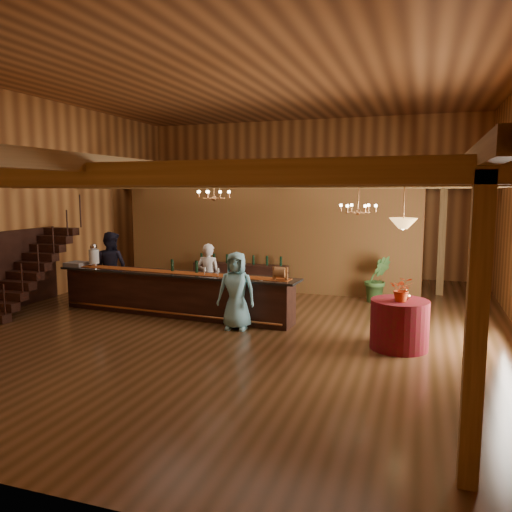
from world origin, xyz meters
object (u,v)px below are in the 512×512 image
(raffle_drum, at_px, (280,273))
(bartender, at_px, (209,277))
(tasting_bar, at_px, (174,293))
(guest, at_px, (236,291))
(pendant_lamp, at_px, (403,223))
(staff_second, at_px, (111,267))
(floor_plant, at_px, (377,279))
(beverage_dispenser, at_px, (94,255))
(round_table, at_px, (399,324))
(chandelier_left, at_px, (214,194))
(chandelier_right, at_px, (358,208))
(backbar_shelf, at_px, (240,277))

(raffle_drum, bearing_deg, bartender, 156.27)
(tasting_bar, relative_size, guest, 3.72)
(pendant_lamp, bearing_deg, staff_second, 167.40)
(tasting_bar, bearing_deg, floor_plant, 37.36)
(tasting_bar, distance_m, beverage_dispenser, 2.56)
(round_table, distance_m, chandelier_left, 5.11)
(raffle_drum, height_order, chandelier_right, chandelier_right)
(beverage_dispenser, xyz_separation_m, pendant_lamp, (7.73, -1.19, 1.07))
(raffle_drum, xyz_separation_m, bartender, (-2.13, 0.94, -0.37))
(raffle_drum, xyz_separation_m, chandelier_right, (1.55, 0.81, 1.40))
(bartender, bearing_deg, pendant_lamp, 158.89)
(tasting_bar, height_order, raffle_drum, raffle_drum)
(round_table, bearing_deg, staff_second, 167.40)
(bartender, relative_size, guest, 1.00)
(round_table, bearing_deg, pendant_lamp, 0.00)
(backbar_shelf, distance_m, floor_plant, 4.06)
(backbar_shelf, bearing_deg, beverage_dispenser, -131.26)
(raffle_drum, bearing_deg, chandelier_right, 27.79)
(round_table, xyz_separation_m, floor_plant, (-0.75, 3.99, 0.16))
(tasting_bar, bearing_deg, staff_second, 166.33)
(raffle_drum, bearing_deg, tasting_bar, 175.11)
(chandelier_right, bearing_deg, round_table, -56.66)
(chandelier_left, xyz_separation_m, guest, (0.89, -0.90, -2.07))
(chandelier_right, bearing_deg, backbar_shelf, 144.73)
(beverage_dispenser, bearing_deg, staff_second, 71.94)
(tasting_bar, height_order, floor_plant, floor_plant)
(chandelier_left, relative_size, bartender, 0.47)
(pendant_lamp, relative_size, guest, 0.53)
(bartender, bearing_deg, staff_second, -1.64)
(beverage_dispenser, xyz_separation_m, bartender, (3.02, 0.49, -0.48))
(staff_second, bearing_deg, guest, 166.68)
(round_table, height_order, bartender, bartender)
(guest, bearing_deg, staff_second, 156.23)
(round_table, height_order, staff_second, staff_second)
(tasting_bar, relative_size, round_table, 5.79)
(backbar_shelf, xyz_separation_m, staff_second, (-2.76, -2.54, 0.55))
(pendant_lamp, distance_m, guest, 3.78)
(round_table, xyz_separation_m, guest, (-3.43, 0.29, 0.38))
(staff_second, bearing_deg, backbar_shelf, -132.02)
(beverage_dispenser, xyz_separation_m, raffle_drum, (5.16, -0.45, -0.11))
(beverage_dispenser, relative_size, chandelier_right, 0.75)
(guest, height_order, floor_plant, guest)
(backbar_shelf, distance_m, chandelier_right, 5.13)
(round_table, height_order, guest, guest)
(tasting_bar, height_order, bartender, bartender)
(tasting_bar, height_order, guest, guest)
(raffle_drum, xyz_separation_m, guest, (-0.86, -0.45, -0.37))
(backbar_shelf, height_order, round_table, round_table)
(guest, distance_m, floor_plant, 4.57)
(chandelier_left, relative_size, floor_plant, 0.63)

